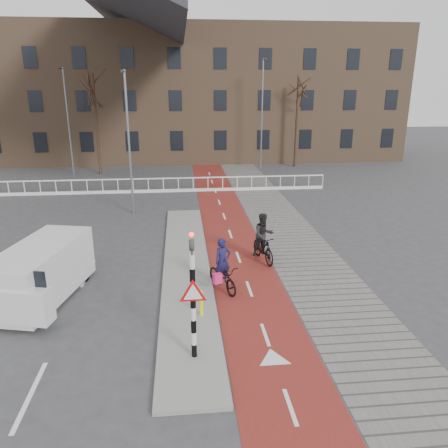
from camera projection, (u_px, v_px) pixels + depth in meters
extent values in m
plane|color=#38383A|center=(212.00, 320.00, 13.53)|extent=(120.00, 120.00, 0.00)
cube|color=maroon|center=(226.00, 222.00, 23.14)|extent=(2.50, 60.00, 0.01)
cube|color=slate|center=(278.00, 220.00, 23.41)|extent=(3.00, 60.00, 0.01)
cube|color=gray|center=(186.00, 268.00, 17.24)|extent=(1.80, 16.00, 0.12)
cylinder|color=black|center=(193.00, 307.00, 11.10)|extent=(0.14, 0.14, 2.88)
imported|color=black|center=(192.00, 240.00, 10.54)|extent=(0.13, 0.16, 0.80)
cylinder|color=#FF0C05|center=(192.00, 234.00, 10.35)|extent=(0.11, 0.02, 0.11)
cylinder|color=#F8F60D|center=(201.00, 303.00, 13.49)|extent=(0.12, 0.12, 0.81)
imported|color=black|center=(223.00, 277.00, 15.38)|extent=(1.33, 1.93, 0.96)
imported|color=#181641|center=(223.00, 261.00, 15.20)|extent=(0.72, 0.61, 1.67)
cube|color=#EA216F|center=(218.00, 278.00, 14.83)|extent=(0.34, 0.29, 0.35)
imported|color=black|center=(263.00, 248.00, 17.84)|extent=(0.98, 1.98, 1.15)
imported|color=black|center=(263.00, 235.00, 17.66)|extent=(1.01, 0.87, 1.80)
cube|color=silver|center=(41.00, 271.00, 14.59)|extent=(2.72, 4.70, 1.77)
cube|color=green|center=(14.00, 275.00, 14.53)|extent=(0.66, 2.76, 0.55)
cube|color=green|center=(69.00, 273.00, 14.70)|extent=(0.66, 2.76, 0.55)
cube|color=black|center=(21.00, 284.00, 12.70)|extent=(1.56, 0.41, 0.90)
cylinder|color=black|center=(42.00, 314.00, 13.29)|extent=(0.36, 0.65, 0.62)
cylinder|color=black|center=(46.00, 271.00, 16.31)|extent=(0.36, 0.65, 0.62)
cylinder|color=black|center=(84.00, 273.00, 16.13)|extent=(0.36, 0.65, 0.62)
cube|color=silver|center=(117.00, 179.00, 28.86)|extent=(28.00, 0.08, 0.08)
cube|color=silver|center=(118.00, 192.00, 29.12)|extent=(28.00, 0.10, 0.20)
cube|color=#7F6047|center=(155.00, 94.00, 41.71)|extent=(46.00, 10.00, 12.00)
cylinder|color=black|center=(97.00, 125.00, 34.19)|extent=(0.22, 0.22, 7.73)
cylinder|color=black|center=(297.00, 124.00, 37.45)|extent=(0.26, 0.26, 7.43)
cylinder|color=slate|center=(129.00, 145.00, 23.43)|extent=(0.12, 0.12, 7.69)
cylinder|color=slate|center=(69.00, 123.00, 33.60)|extent=(0.12, 0.12, 8.16)
cylinder|color=slate|center=(262.00, 116.00, 35.93)|extent=(0.12, 0.12, 8.91)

